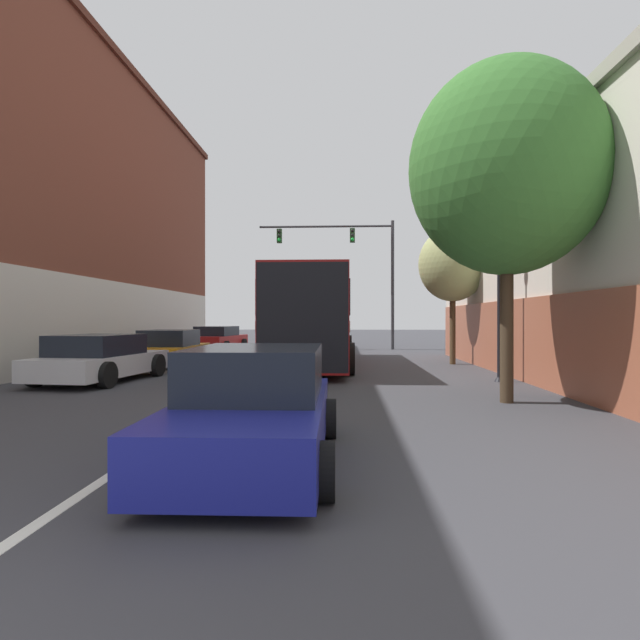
% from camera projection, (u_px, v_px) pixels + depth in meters
% --- Properties ---
extents(lane_center_line, '(0.14, 43.00, 0.01)m').
position_uv_depth(lane_center_line, '(269.00, 369.00, 16.97)').
color(lane_center_line, silver).
rests_on(lane_center_line, ground_plane).
extents(bus, '(2.87, 11.05, 3.29)m').
position_uv_depth(bus, '(315.00, 316.00, 18.64)').
color(bus, maroon).
rests_on(bus, ground_plane).
extents(hatchback_foreground, '(1.99, 4.03, 1.36)m').
position_uv_depth(hatchback_foreground, '(255.00, 408.00, 6.02)').
color(hatchback_foreground, navy).
rests_on(hatchback_foreground, ground_plane).
extents(parked_car_left_near, '(2.51, 4.55, 1.34)m').
position_uv_depth(parked_car_left_near, '(218.00, 339.00, 26.45)').
color(parked_car_left_near, red).
rests_on(parked_car_left_near, ground_plane).
extents(parked_car_left_mid, '(2.49, 4.48, 1.29)m').
position_uv_depth(parked_car_left_mid, '(100.00, 359.00, 13.69)').
color(parked_car_left_mid, silver).
rests_on(parked_car_left_mid, ground_plane).
extents(parked_car_left_far, '(2.16, 4.30, 1.31)m').
position_uv_depth(parked_car_left_far, '(171.00, 348.00, 18.68)').
color(parked_car_left_far, orange).
rests_on(parked_car_left_far, ground_plane).
extents(traffic_signal_gantry, '(7.67, 0.36, 7.29)m').
position_uv_depth(traffic_signal_gantry, '(355.00, 257.00, 28.28)').
color(traffic_signal_gantry, '#333338').
rests_on(traffic_signal_gantry, ground_plane).
extents(street_lamp, '(0.29, 0.29, 3.90)m').
position_uv_depth(street_lamp, '(499.00, 303.00, 13.61)').
color(street_lamp, black).
rests_on(street_lamp, ground_plane).
extents(street_tree_near, '(3.98, 3.58, 7.00)m').
position_uv_depth(street_tree_near, '(507.00, 169.00, 10.21)').
color(street_tree_near, '#3D2D1E').
rests_on(street_tree_near, ground_plane).
extents(street_tree_far, '(2.57, 2.31, 5.21)m').
position_uv_depth(street_tree_far, '(453.00, 265.00, 18.93)').
color(street_tree_far, '#4C3823').
rests_on(street_tree_far, ground_plane).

